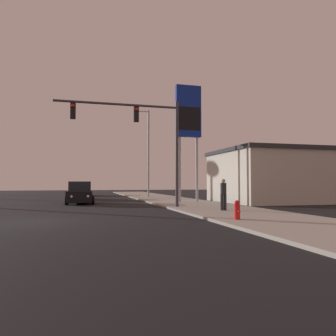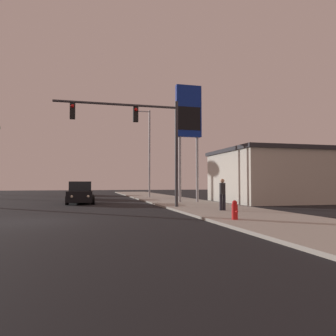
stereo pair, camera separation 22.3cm
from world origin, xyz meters
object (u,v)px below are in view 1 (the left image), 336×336
car_black (80,194)px  traffic_light_mast (143,130)px  car_red (81,189)px  street_lamp (147,149)px  car_silver (80,191)px  gas_station_sign (188,118)px  fire_hydrant (237,210)px  pedestrian_on_sidewalk (223,193)px

car_black → traffic_light_mast: (3.66, -6.53, 3.97)m
car_red → street_lamp: street_lamp is taller
car_silver → gas_station_sign: (8.09, -8.84, 5.86)m
car_red → fire_hydrant: (5.94, -30.49, -0.27)m
gas_station_sign → fire_hydrant: size_ratio=11.84×
car_red → gas_station_sign: gas_station_sign is taller
street_lamp → traffic_light_mast: bearing=-102.2°
car_red → fire_hydrant: 31.07m
car_red → pedestrian_on_sidewalk: (7.27, -26.30, 0.27)m
gas_station_sign → fire_hydrant: (-1.97, -11.96, -6.13)m
street_lamp → gas_station_sign: bearing=-81.5°
car_black → car_red: 16.58m
car_silver → car_red: bearing=-92.1°
car_red → pedestrian_on_sidewalk: 27.29m
traffic_light_mast → fire_hydrant: size_ratio=9.71×
street_lamp → pedestrian_on_sidewalk: size_ratio=5.39×
car_black → fire_hydrant: (6.06, -13.91, -0.27)m
car_silver → traffic_light_mast: (3.72, -13.42, 3.97)m
street_lamp → fire_hydrant: 21.71m
car_silver → gas_station_sign: bearing=131.5°
car_red → traffic_light_mast: size_ratio=0.59×
pedestrian_on_sidewalk → car_black: bearing=127.2°
street_lamp → fire_hydrant: (-0.59, -21.21, -4.63)m
fire_hydrant → pedestrian_on_sidewalk: bearing=72.4°
car_black → street_lamp: 10.79m
street_lamp → car_silver: bearing=-176.5°
car_red → traffic_light_mast: bearing=96.6°
car_black → fire_hydrant: bearing=115.2°
car_silver → car_black: (0.06, -6.89, 0.00)m
street_lamp → pedestrian_on_sidewalk: bearing=-87.5°
pedestrian_on_sidewalk → car_silver: bearing=114.2°
car_silver → street_lamp: street_lamp is taller
traffic_light_mast → street_lamp: (2.99, 13.83, 0.39)m
car_silver → fire_hydrant: bearing=105.4°
traffic_light_mast → gas_station_sign: bearing=46.3°
car_red → street_lamp: size_ratio=0.48×
traffic_light_mast → fire_hydrant: 8.85m
traffic_light_mast → street_lamp: street_lamp is taller
car_black → street_lamp: street_lamp is taller
fire_hydrant → gas_station_sign: bearing=80.7°
traffic_light_mast → pedestrian_on_sidewalk: bearing=-40.5°
fire_hydrant → pedestrian_on_sidewalk: pedestrian_on_sidewalk is taller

